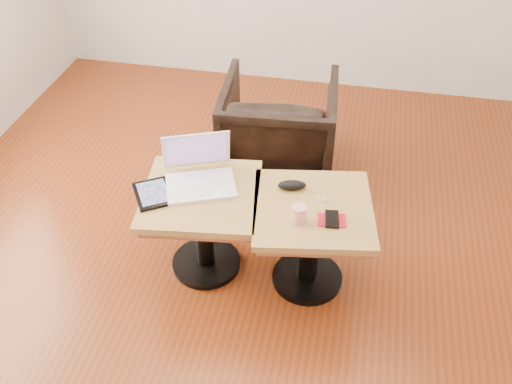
% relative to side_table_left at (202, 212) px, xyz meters
% --- Properties ---
extents(room_shell, '(4.52, 4.52, 2.71)m').
position_rel_side_table_left_xyz_m(room_shell, '(0.38, 0.03, 0.94)').
color(room_shell, '#5A230B').
rests_on(room_shell, ground).
extents(side_table_left, '(0.67, 0.67, 0.54)m').
position_rel_side_table_left_xyz_m(side_table_left, '(0.00, 0.00, 0.00)').
color(side_table_left, black).
rests_on(side_table_left, ground).
extents(side_table_right, '(0.69, 0.69, 0.54)m').
position_rel_side_table_left_xyz_m(side_table_right, '(0.58, 0.00, 0.00)').
color(side_table_right, black).
rests_on(side_table_right, ground).
extents(laptop, '(0.44, 0.41, 0.25)m').
position_rel_side_table_left_xyz_m(laptop, '(-0.03, 0.08, 0.19)').
color(laptop, white).
rests_on(laptop, side_table_left).
extents(tablet, '(0.28, 0.29, 0.02)m').
position_rel_side_table_left_xyz_m(tablet, '(-0.23, -0.07, 0.14)').
color(tablet, black).
rests_on(tablet, side_table_left).
extents(charging_adapter, '(0.05, 0.05, 0.02)m').
position_rel_side_table_left_xyz_m(charging_adapter, '(-0.23, 0.21, 0.15)').
color(charging_adapter, white).
rests_on(charging_adapter, side_table_left).
extents(glasses_case, '(0.16, 0.09, 0.05)m').
position_rel_side_table_left_xyz_m(glasses_case, '(0.46, 0.12, 0.16)').
color(glasses_case, black).
rests_on(glasses_case, side_table_right).
extents(striped_cup, '(0.10, 0.10, 0.09)m').
position_rel_side_table_left_xyz_m(striped_cup, '(0.53, -0.12, 0.18)').
color(striped_cup, '#EA3C5A').
rests_on(striped_cup, side_table_right).
extents(earbuds_tangle, '(0.08, 0.05, 0.01)m').
position_rel_side_table_left_xyz_m(earbuds_tangle, '(0.62, 0.07, 0.14)').
color(earbuds_tangle, white).
rests_on(earbuds_tangle, side_table_right).
extents(phone_on_sleeve, '(0.15, 0.13, 0.02)m').
position_rel_side_table_left_xyz_m(phone_on_sleeve, '(0.68, -0.08, 0.14)').
color(phone_on_sleeve, '#A30723').
rests_on(phone_on_sleeve, side_table_right).
extents(armchair, '(0.77, 0.79, 0.68)m').
position_rel_side_table_left_xyz_m(armchair, '(0.25, 0.97, -0.07)').
color(armchair, black).
rests_on(armchair, ground).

